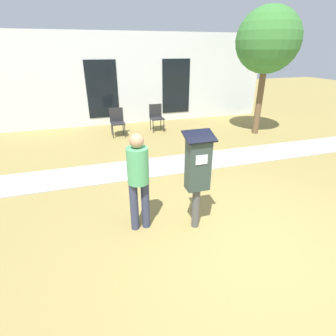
% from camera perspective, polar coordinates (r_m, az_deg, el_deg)
% --- Properties ---
extents(ground_plane, '(40.00, 40.00, 0.00)m').
position_cam_1_polar(ground_plane, '(4.21, 16.88, -15.72)').
color(ground_plane, olive).
extents(sidewalk, '(12.00, 1.10, 0.02)m').
position_cam_1_polar(sidewalk, '(6.58, 2.18, 0.95)').
color(sidewalk, '#A3A099').
rests_on(sidewalk, ground).
extents(building_facade, '(10.00, 0.26, 3.20)m').
position_cam_1_polar(building_facade, '(10.36, -6.22, 18.64)').
color(building_facade, silver).
rests_on(building_facade, ground).
extents(parking_meter, '(0.44, 0.31, 1.59)m').
position_cam_1_polar(parking_meter, '(3.90, 6.49, -0.34)').
color(parking_meter, '#4C4C4C').
rests_on(parking_meter, ground).
extents(person_standing, '(0.32, 0.32, 1.58)m').
position_cam_1_polar(person_standing, '(3.90, -6.48, -1.71)').
color(person_standing, '#333851').
rests_on(person_standing, ground).
extents(outdoor_chair_left, '(0.44, 0.44, 0.90)m').
position_cam_1_polar(outdoor_chair_left, '(8.82, -11.02, 10.25)').
color(outdoor_chair_left, '#262628').
rests_on(outdoor_chair_left, ground).
extents(outdoor_chair_middle, '(0.44, 0.44, 0.90)m').
position_cam_1_polar(outdoor_chair_middle, '(9.29, -2.57, 11.39)').
color(outdoor_chair_middle, '#262628').
rests_on(outdoor_chair_middle, ground).
extents(tree, '(1.90, 1.90, 3.82)m').
position_cam_1_polar(tree, '(9.19, 20.90, 24.38)').
color(tree, brown).
rests_on(tree, ground).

